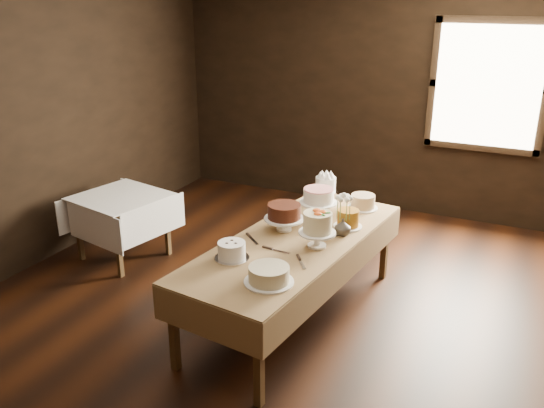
{
  "coord_description": "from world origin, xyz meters",
  "views": [
    {
      "loc": [
        1.88,
        -3.73,
        2.59
      ],
      "look_at": [
        0.0,
        0.2,
        0.95
      ],
      "focal_mm": 37.7,
      "sensor_mm": 36.0,
      "label": 1
    }
  ],
  "objects_px": {
    "display_table": "(294,246)",
    "flower_vase": "(343,227)",
    "cake_flowers": "(317,232)",
    "cake_server_a": "(281,251)",
    "cake_swirl": "(232,251)",
    "cake_server_b": "(302,265)",
    "cake_chocolate": "(284,218)",
    "cake_server_e": "(254,241)",
    "side_table": "(121,203)",
    "cake_caramel": "(348,219)",
    "cake_server_d": "(344,234)",
    "cake_meringue": "(325,190)",
    "cake_lattice": "(318,203)",
    "cake_cream": "(269,275)",
    "cake_server_c": "(304,226)",
    "cake_speckled": "(363,202)"
  },
  "relations": [
    {
      "from": "display_table",
      "to": "flower_vase",
      "type": "distance_m",
      "value": 0.42
    },
    {
      "from": "cake_flowers",
      "to": "display_table",
      "type": "bearing_deg",
      "value": 167.36
    },
    {
      "from": "cake_server_a",
      "to": "cake_swirl",
      "type": "bearing_deg",
      "value": -131.04
    },
    {
      "from": "cake_server_b",
      "to": "cake_chocolate",
      "type": "bearing_deg",
      "value": -179.6
    },
    {
      "from": "cake_server_e",
      "to": "cake_server_b",
      "type": "bearing_deg",
      "value": 18.02
    },
    {
      "from": "side_table",
      "to": "cake_caramel",
      "type": "xyz_separation_m",
      "value": [
        2.33,
        0.12,
        0.19
      ]
    },
    {
      "from": "cake_server_a",
      "to": "side_table",
      "type": "bearing_deg",
      "value": 169.52
    },
    {
      "from": "cake_server_d",
      "to": "cake_meringue",
      "type": "bearing_deg",
      "value": 69.19
    },
    {
      "from": "side_table",
      "to": "flower_vase",
      "type": "relative_size",
      "value": 6.74
    },
    {
      "from": "cake_swirl",
      "to": "cake_lattice",
      "type": "bearing_deg",
      "value": 76.87
    },
    {
      "from": "cake_swirl",
      "to": "cake_server_d",
      "type": "xyz_separation_m",
      "value": [
        0.6,
        0.79,
        -0.06
      ]
    },
    {
      "from": "cake_cream",
      "to": "cake_server_d",
      "type": "relative_size",
      "value": 1.6
    },
    {
      "from": "cake_server_b",
      "to": "side_table",
      "type": "bearing_deg",
      "value": -143.06
    },
    {
      "from": "cake_server_a",
      "to": "cake_server_d",
      "type": "distance_m",
      "value": 0.61
    },
    {
      "from": "cake_caramel",
      "to": "cake_server_c",
      "type": "relative_size",
      "value": 1.07
    },
    {
      "from": "cake_server_c",
      "to": "cake_server_d",
      "type": "xyz_separation_m",
      "value": [
        0.36,
        -0.01,
        0.0
      ]
    },
    {
      "from": "cake_swirl",
      "to": "cake_server_b",
      "type": "height_order",
      "value": "cake_swirl"
    },
    {
      "from": "cake_server_c",
      "to": "cake_speckled",
      "type": "bearing_deg",
      "value": -42.26
    },
    {
      "from": "cake_meringue",
      "to": "cake_server_d",
      "type": "relative_size",
      "value": 1.12
    },
    {
      "from": "cake_meringue",
      "to": "flower_vase",
      "type": "relative_size",
      "value": 1.91
    },
    {
      "from": "cake_caramel",
      "to": "cake_server_c",
      "type": "xyz_separation_m",
      "value": [
        -0.34,
        -0.15,
        -0.07
      ]
    },
    {
      "from": "cake_swirl",
      "to": "cake_meringue",
      "type": "bearing_deg",
      "value": 82.87
    },
    {
      "from": "flower_vase",
      "to": "cake_server_e",
      "type": "bearing_deg",
      "value": -144.0
    },
    {
      "from": "cake_swirl",
      "to": "cake_chocolate",
      "type": "bearing_deg",
      "value": 79.2
    },
    {
      "from": "side_table",
      "to": "cake_server_d",
      "type": "relative_size",
      "value": 3.94
    },
    {
      "from": "cake_meringue",
      "to": "cake_lattice",
      "type": "height_order",
      "value": "cake_lattice"
    },
    {
      "from": "display_table",
      "to": "cake_cream",
      "type": "height_order",
      "value": "cake_cream"
    },
    {
      "from": "cake_caramel",
      "to": "cake_speckled",
      "type": "bearing_deg",
      "value": 92.03
    },
    {
      "from": "cake_chocolate",
      "to": "cake_server_c",
      "type": "distance_m",
      "value": 0.21
    },
    {
      "from": "cake_meringue",
      "to": "cake_server_c",
      "type": "relative_size",
      "value": 1.12
    },
    {
      "from": "flower_vase",
      "to": "cake_server_a",
      "type": "bearing_deg",
      "value": -121.84
    },
    {
      "from": "side_table",
      "to": "cake_cream",
      "type": "relative_size",
      "value": 2.46
    },
    {
      "from": "cake_caramel",
      "to": "display_table",
      "type": "bearing_deg",
      "value": -124.87
    },
    {
      "from": "cake_server_d",
      "to": "flower_vase",
      "type": "height_order",
      "value": "flower_vase"
    },
    {
      "from": "cake_caramel",
      "to": "cake_chocolate",
      "type": "relative_size",
      "value": 0.77
    },
    {
      "from": "side_table",
      "to": "cake_server_e",
      "type": "relative_size",
      "value": 3.94
    },
    {
      "from": "side_table",
      "to": "cake_server_a",
      "type": "height_order",
      "value": "cake_server_a"
    },
    {
      "from": "cake_caramel",
      "to": "cake_chocolate",
      "type": "bearing_deg",
      "value": -147.34
    },
    {
      "from": "cake_cream",
      "to": "cake_server_b",
      "type": "relative_size",
      "value": 1.6
    },
    {
      "from": "cake_cream",
      "to": "cake_server_e",
      "type": "height_order",
      "value": "cake_cream"
    },
    {
      "from": "cake_lattice",
      "to": "cake_server_d",
      "type": "distance_m",
      "value": 0.48
    },
    {
      "from": "cake_flowers",
      "to": "cake_cream",
      "type": "xyz_separation_m",
      "value": [
        -0.08,
        -0.68,
        -0.07
      ]
    },
    {
      "from": "cake_speckled",
      "to": "cake_cream",
      "type": "height_order",
      "value": "cake_speckled"
    },
    {
      "from": "cake_server_c",
      "to": "flower_vase",
      "type": "relative_size",
      "value": 1.71
    },
    {
      "from": "cake_flowers",
      "to": "cake_caramel",
      "type": "bearing_deg",
      "value": 79.15
    },
    {
      "from": "flower_vase",
      "to": "cake_flowers",
      "type": "bearing_deg",
      "value": -109.02
    },
    {
      "from": "cake_flowers",
      "to": "cake_chocolate",
      "type": "bearing_deg",
      "value": 153.01
    },
    {
      "from": "cake_lattice",
      "to": "cake_flowers",
      "type": "height_order",
      "value": "cake_flowers"
    },
    {
      "from": "cake_server_b",
      "to": "cake_server_c",
      "type": "bearing_deg",
      "value": 166.02
    },
    {
      "from": "cake_chocolate",
      "to": "flower_vase",
      "type": "relative_size",
      "value": 2.37
    }
  ]
}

